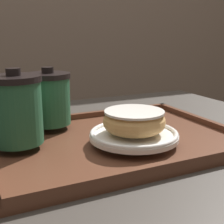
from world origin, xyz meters
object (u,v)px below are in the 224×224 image
at_px(coffee_cup_rear, 49,98).
at_px(donut_chocolate_glazed, 134,121).
at_px(spoon, 126,117).
at_px(coffee_cup_front, 16,109).

distance_m(coffee_cup_rear, donut_chocolate_glazed, 0.20).
bearing_deg(spoon, coffee_cup_rear, -72.40).
bearing_deg(donut_chocolate_glazed, spoon, 67.62).
height_order(coffee_cup_front, spoon, coffee_cup_front).
xyz_separation_m(coffee_cup_rear, spoon, (0.16, -0.04, -0.05)).
height_order(coffee_cup_front, coffee_cup_rear, coffee_cup_front).
bearing_deg(coffee_cup_front, donut_chocolate_glazed, -19.26).
xyz_separation_m(donut_chocolate_glazed, spoon, (0.05, 0.12, -0.03)).
bearing_deg(coffee_cup_front, coffee_cup_rear, 48.98).
xyz_separation_m(coffee_cup_rear, donut_chocolate_glazed, (0.11, -0.16, -0.02)).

